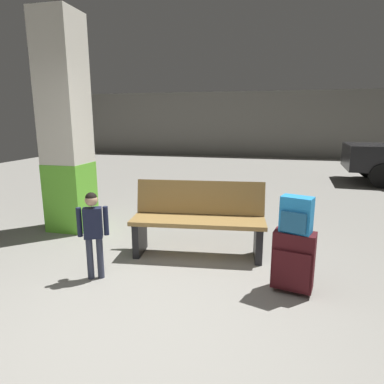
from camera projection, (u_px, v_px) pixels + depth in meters
The scene contains 7 objects.
ground_plane at pixel (217, 208), 6.46m from camera, with size 18.00×18.00×0.10m, color gray.
garage_back_wall at pixel (251, 124), 14.56m from camera, with size 18.00×0.12×2.80m, color slate.
structural_pillar at pixel (66, 127), 4.80m from camera, with size 0.57×0.57×3.07m.
bench at pixel (198, 219), 4.06m from camera, with size 1.65×0.70×0.89m.
suitcase at pixel (293, 261), 3.17m from camera, with size 0.41×0.30×0.60m.
backpack_bright at pixel (296, 215), 3.07m from camera, with size 0.32×0.26×0.34m.
child at pixel (93, 226), 3.39m from camera, with size 0.29×0.18×0.92m.
Camera 1 is at (0.99, -2.18, 1.64)m, focal length 31.21 mm.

